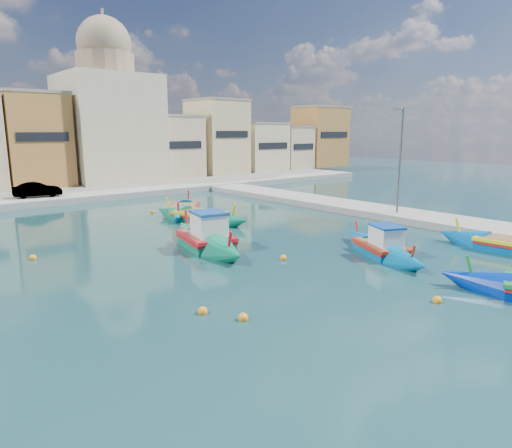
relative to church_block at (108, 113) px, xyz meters
name	(u,v)px	position (x,y,z in m)	size (l,w,h in m)	color
ground	(275,295)	(-10.00, -40.00, -8.41)	(160.00, 160.00, 0.00)	#123635
east_quay	(482,228)	(8.00, -40.00, -8.16)	(4.00, 70.00, 0.50)	gray
north_quay	(43,198)	(-10.00, -8.00, -8.11)	(80.00, 8.00, 0.60)	gray
north_townhouses	(84,143)	(-3.32, -0.64, -3.41)	(83.20, 7.87, 10.19)	tan
church_block	(108,113)	(0.00, 0.00, 0.00)	(10.00, 10.00, 19.10)	#C6B994
quay_street_lamp	(400,160)	(7.44, -34.00, -4.07)	(1.18, 0.16, 8.00)	#595B60
luzzu_turquoise_cabin	(381,249)	(-1.72, -39.17, -8.10)	(5.04, 7.98, 2.57)	#00649F
luzzu_blue_cabin	(206,241)	(-7.96, -32.02, -8.01)	(4.12, 9.39, 3.23)	#0B7651
luzzu_cyan_mid	(184,211)	(-3.55, -22.28, -8.14)	(6.94, 8.06, 2.56)	#0074A0
luzzu_green	(200,218)	(-4.29, -25.63, -8.12)	(4.50, 8.82, 2.69)	#0B7450
luzzu_cyan_south	(509,247)	(4.11, -43.21, -8.14)	(2.61, 8.09, 2.47)	#005AA3
mooring_buoys	(256,260)	(-7.54, -35.87, -8.33)	(22.86, 24.76, 0.36)	orange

